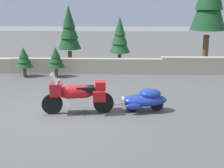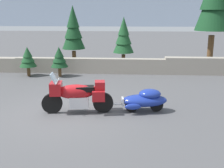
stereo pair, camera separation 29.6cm
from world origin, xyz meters
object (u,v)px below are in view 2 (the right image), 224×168
(pine_tree_secondary, at_px, (124,37))
(pine_tree_far_right, at_px, (73,30))
(touring_motorcycle, at_px, (77,94))
(car_shaped_trailer, at_px, (145,100))

(pine_tree_secondary, height_order, pine_tree_far_right, pine_tree_far_right)
(pine_tree_secondary, xyz_separation_m, pine_tree_far_right, (-2.83, -0.07, 0.39))
(touring_motorcycle, xyz_separation_m, car_shaped_trailer, (2.18, 0.27, -0.21))
(car_shaped_trailer, height_order, pine_tree_secondary, pine_tree_secondary)
(pine_tree_far_right, bearing_deg, pine_tree_secondary, 1.36)
(touring_motorcycle, distance_m, pine_tree_secondary, 7.53)
(car_shaped_trailer, xyz_separation_m, pine_tree_far_right, (-3.73, 6.98, 1.83))
(car_shaped_trailer, height_order, pine_tree_far_right, pine_tree_far_right)
(touring_motorcycle, height_order, pine_tree_secondary, pine_tree_secondary)
(car_shaped_trailer, bearing_deg, pine_tree_far_right, 118.10)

